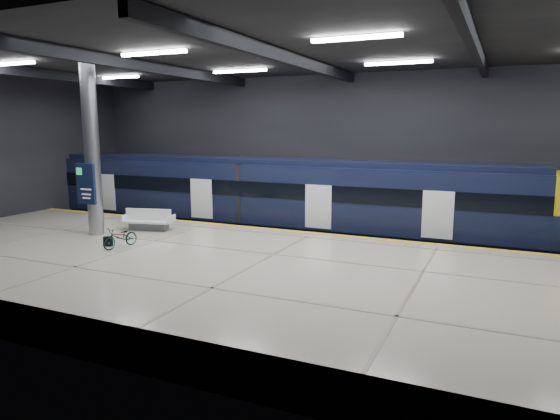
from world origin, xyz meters
The scene contains 10 objects.
ground centered at (0.00, 0.00, 0.00)m, with size 30.00×30.00×0.00m, color black.
room_shell centered at (0.00, 0.00, 5.72)m, with size 30.10×16.10×8.05m.
platform centered at (0.00, -2.50, 0.55)m, with size 30.00×11.00×1.10m, color #B9AE9D.
safety_strip centered at (0.00, 2.75, 1.11)m, with size 30.00×0.40×0.01m, color gold.
rails centered at (0.00, 5.50, 0.08)m, with size 30.00×1.52×0.16m.
train centered at (-1.44, 5.50, 2.06)m, with size 29.40×2.84×3.79m.
bench centered at (-6.55, 0.50, 1.42)m, with size 2.22×1.32×0.92m.
bicycle centered at (-5.46, -2.43, 1.49)m, with size 0.51×1.47×0.77m, color #99999E.
pannier_bag centered at (-6.06, -2.43, 1.28)m, with size 0.30×0.18×0.35m, color black.
info_column centered at (-8.00, -1.03, 4.46)m, with size 0.90×0.78×6.90m.
Camera 1 is at (7.05, -16.11, 5.43)m, focal length 32.00 mm.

